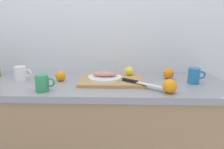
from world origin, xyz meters
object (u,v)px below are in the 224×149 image
at_px(cutting_board, 112,80).
at_px(chef_knife, 137,82).
at_px(orange_0, 168,73).
at_px(fish_fillet, 105,74).
at_px(white_plate, 105,77).
at_px(coffee_mug_2, 42,83).
at_px(coffee_mug_1, 21,73).
at_px(lemon_0, 129,71).
at_px(coffee_mug_0, 194,76).

bearing_deg(cutting_board, chef_knife, -34.86).
bearing_deg(orange_0, chef_knife, -140.45).
bearing_deg(orange_0, fish_fillet, -169.34).
distance_m(cutting_board, white_plate, 0.05).
bearing_deg(white_plate, cutting_board, -6.85).
height_order(coffee_mug_2, orange_0, coffee_mug_2).
distance_m(chef_knife, coffee_mug_1, 0.81).
distance_m(cutting_board, coffee_mug_1, 0.64).
relative_size(fish_fillet, orange_0, 2.23).
distance_m(white_plate, lemon_0, 0.20).
bearing_deg(fish_fillet, coffee_mug_0, -3.00).
height_order(fish_fillet, coffee_mug_2, coffee_mug_2).
bearing_deg(fish_fillet, orange_0, 10.66).
distance_m(lemon_0, coffee_mug_1, 0.77).
height_order(fish_fillet, chef_knife, fish_fillet).
bearing_deg(coffee_mug_1, white_plate, 0.08).
distance_m(white_plate, coffee_mug_1, 0.59).
bearing_deg(coffee_mug_1, lemon_0, 7.67).
distance_m(coffee_mug_1, coffee_mug_2, 0.33).
relative_size(chef_knife, coffee_mug_0, 2.15).
distance_m(cutting_board, lemon_0, 0.17).
xyz_separation_m(chef_knife, lemon_0, (-0.04, 0.22, 0.02)).
height_order(white_plate, coffee_mug_2, coffee_mug_2).
relative_size(cutting_board, lemon_0, 6.91).
height_order(fish_fillet, lemon_0, lemon_0).
distance_m(chef_knife, orange_0, 0.32).
relative_size(cutting_board, coffee_mug_0, 3.75).
height_order(fish_fillet, coffee_mug_0, coffee_mug_0).
bearing_deg(white_plate, coffee_mug_0, -3.00).
bearing_deg(cutting_board, coffee_mug_1, 179.54).
bearing_deg(cutting_board, lemon_0, 41.08).
bearing_deg(fish_fillet, white_plate, 180.00).
relative_size(coffee_mug_1, coffee_mug_2, 1.02).
xyz_separation_m(white_plate, lemon_0, (0.17, 0.10, 0.02)).
bearing_deg(cutting_board, coffee_mug_0, -2.65).
relative_size(white_plate, orange_0, 2.97).
distance_m(coffee_mug_0, orange_0, 0.18).
distance_m(white_plate, coffee_mug_2, 0.42).
bearing_deg(coffee_mug_0, orange_0, 139.96).
bearing_deg(fish_fillet, coffee_mug_2, -147.17).
xyz_separation_m(lemon_0, coffee_mug_2, (-0.52, -0.33, -0.00)).
xyz_separation_m(chef_knife, coffee_mug_2, (-0.56, -0.11, 0.02)).
distance_m(fish_fillet, coffee_mug_1, 0.59).
bearing_deg(coffee_mug_2, lemon_0, 32.06).
distance_m(cutting_board, fish_fillet, 0.07).
relative_size(fish_fillet, coffee_mug_0, 1.52).
bearing_deg(coffee_mug_2, fish_fillet, 32.83).
height_order(cutting_board, coffee_mug_2, coffee_mug_2).
bearing_deg(coffee_mug_2, orange_0, 21.09).
distance_m(fish_fillet, chef_knife, 0.24).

